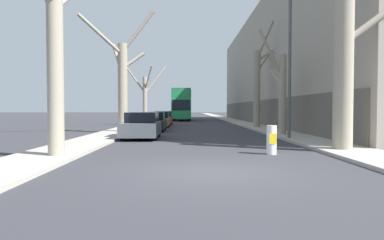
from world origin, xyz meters
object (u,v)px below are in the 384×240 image
(street_tree_left_0, at_px, (56,56))
(parked_car_3, at_px, (164,118))
(double_decker_bus, at_px, (182,103))
(parked_car_0, at_px, (142,126))
(traffic_bollard, at_px, (272,140))
(parked_car_2, at_px, (159,120))
(lamp_post, at_px, (288,40))
(parked_car_1, at_px, (153,122))
(street_tree_left_2, at_px, (145,97))
(street_tree_right_1, at_px, (281,91))
(street_tree_left_1, at_px, (122,80))
(street_tree_right_2, at_px, (258,84))
(street_tree_right_0, at_px, (346,57))

(street_tree_left_0, bearing_deg, parked_car_3, 85.78)
(double_decker_bus, bearing_deg, parked_car_0, -93.23)
(street_tree_left_0, relative_size, traffic_bollard, 7.02)
(parked_car_2, height_order, traffic_bollard, parked_car_2)
(parked_car_0, relative_size, parked_car_3, 1.00)
(parked_car_3, relative_size, lamp_post, 0.43)
(street_tree_left_0, distance_m, parked_car_1, 14.11)
(parked_car_1, height_order, parked_car_2, parked_car_1)
(street_tree_left_2, distance_m, traffic_bollard, 23.08)
(street_tree_right_1, height_order, parked_car_1, street_tree_right_1)
(street_tree_right_1, xyz_separation_m, parked_car_1, (-8.12, 4.65, -2.06))
(double_decker_bus, bearing_deg, street_tree_left_0, -95.34)
(street_tree_left_1, xyz_separation_m, lamp_post, (9.55, -5.54, 1.58))
(street_tree_left_1, bearing_deg, traffic_bollard, -56.18)
(parked_car_3, xyz_separation_m, lamp_post, (7.67, -18.18, 4.51))
(street_tree_left_0, distance_m, double_decker_bus, 37.55)
(street_tree_left_0, distance_m, street_tree_left_2, 22.61)
(street_tree_left_1, xyz_separation_m, parked_car_2, (1.88, 7.39, -2.93))
(street_tree_right_1, relative_size, parked_car_3, 1.58)
(street_tree_left_0, bearing_deg, lamp_post, 33.45)
(street_tree_right_1, bearing_deg, lamp_post, -98.90)
(parked_car_0, xyz_separation_m, parked_car_3, (0.00, 17.03, -0.02))
(street_tree_left_1, distance_m, parked_car_2, 8.17)
(double_decker_bus, relative_size, traffic_bollard, 10.08)
(lamp_post, bearing_deg, street_tree_right_1, 81.10)
(parked_car_3, bearing_deg, parked_car_0, -90.00)
(street_tree_left_2, height_order, parked_car_0, street_tree_left_2)
(street_tree_left_2, height_order, street_tree_right_2, street_tree_right_2)
(street_tree_left_1, bearing_deg, street_tree_left_0, -89.62)
(street_tree_left_0, relative_size, lamp_post, 0.78)
(parked_car_1, height_order, lamp_post, lamp_post)
(street_tree_left_1, bearing_deg, street_tree_left_2, 88.92)
(street_tree_right_2, height_order, parked_car_0, street_tree_right_2)
(street_tree_left_2, relative_size, traffic_bollard, 5.85)
(street_tree_right_0, height_order, street_tree_right_1, street_tree_right_0)
(street_tree_left_1, relative_size, traffic_bollard, 7.93)
(parked_car_0, bearing_deg, street_tree_right_1, 11.60)
(double_decker_bus, relative_size, parked_car_0, 2.59)
(street_tree_right_2, bearing_deg, parked_car_3, 138.93)
(double_decker_bus, bearing_deg, street_tree_right_2, -71.70)
(lamp_post, bearing_deg, traffic_bollard, -111.69)
(parked_car_0, xyz_separation_m, lamp_post, (7.67, -1.16, 4.49))
(street_tree_left_2, distance_m, street_tree_right_2, 11.48)
(street_tree_left_1, xyz_separation_m, street_tree_right_2, (10.26, 5.34, 0.11))
(street_tree_left_1, distance_m, street_tree_right_1, 10.40)
(parked_car_0, relative_size, parked_car_1, 0.99)
(double_decker_bus, height_order, parked_car_0, double_decker_bus)
(parked_car_2, height_order, lamp_post, lamp_post)
(street_tree_left_0, relative_size, parked_car_1, 1.80)
(lamp_post, bearing_deg, parked_car_1, 135.76)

